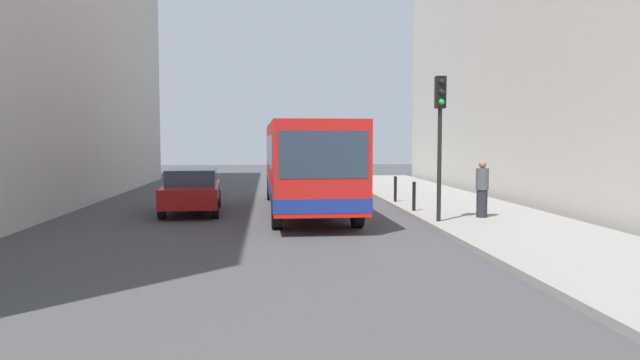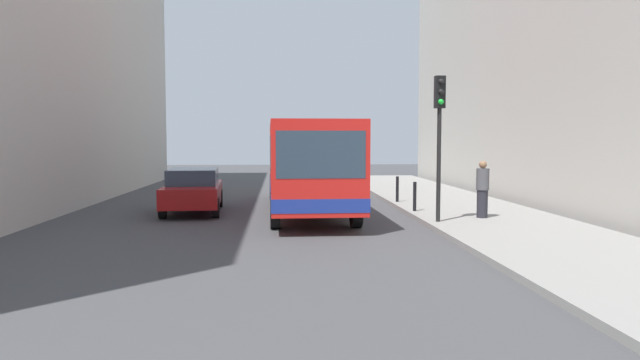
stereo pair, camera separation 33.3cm
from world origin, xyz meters
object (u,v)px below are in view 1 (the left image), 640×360
bus (305,161)px  pedestrian_near_signal (482,189)px  traffic_light (440,121)px  car_beside_bus (192,190)px  bollard_mid (395,189)px  bollard_near (414,196)px

bus → pedestrian_near_signal: (5.09, -3.25, -0.73)m
traffic_light → pedestrian_near_signal: (1.54, 0.74, -2.01)m
car_beside_bus → bollard_mid: bearing=-172.3°
bollard_mid → pedestrian_near_signal: 4.85m
pedestrian_near_signal → traffic_light: bearing=81.3°
car_beside_bus → pedestrian_near_signal: (8.95, -3.10, 0.21)m
bus → pedestrian_near_signal: bus is taller
car_beside_bus → bollard_mid: size_ratio=4.74×
bollard_near → bollard_mid: bearing=90.0°
bollard_mid → car_beside_bus: bearing=-168.7°
bus → traffic_light: traffic_light is taller
car_beside_bus → bollard_near: bearing=165.9°
car_beside_bus → traffic_light: bearing=149.1°
car_beside_bus → pedestrian_near_signal: size_ratio=2.65×
bus → bollard_mid: (3.45, 1.31, -1.10)m
bus → car_beside_bus: size_ratio=2.46×
bus → bollard_mid: 3.85m
car_beside_bus → bollard_mid: car_beside_bus is taller
car_beside_bus → traffic_light: size_ratio=1.10×
car_beside_bus → bollard_near: car_beside_bus is taller
bus → traffic_light: bearing=130.6°
pedestrian_near_signal → bollard_near: bearing=8.9°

